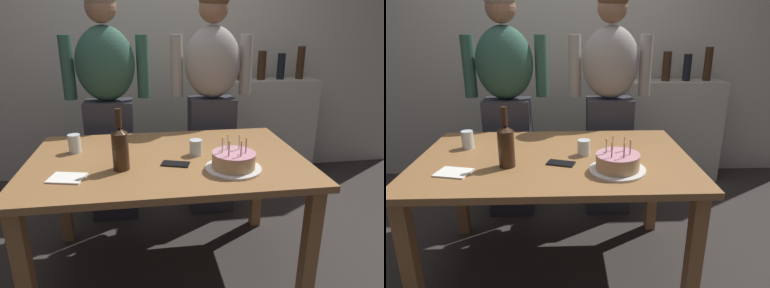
% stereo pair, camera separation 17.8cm
% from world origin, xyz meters
% --- Properties ---
extents(ground_plane, '(10.00, 10.00, 0.00)m').
position_xyz_m(ground_plane, '(0.00, 0.00, 0.00)').
color(ground_plane, '#332D2B').
extents(back_wall, '(5.20, 0.10, 2.60)m').
position_xyz_m(back_wall, '(0.00, 1.55, 1.30)').
color(back_wall, beige).
rests_on(back_wall, ground_plane).
extents(dining_table, '(1.50, 0.96, 0.74)m').
position_xyz_m(dining_table, '(0.00, 0.00, 0.64)').
color(dining_table, olive).
rests_on(dining_table, ground_plane).
extents(birthday_cake, '(0.28, 0.28, 0.17)m').
position_xyz_m(birthday_cake, '(0.32, -0.22, 0.78)').
color(birthday_cake, white).
rests_on(birthday_cake, dining_table).
extents(water_glass_near, '(0.07, 0.07, 0.11)m').
position_xyz_m(water_glass_near, '(-0.51, 0.15, 0.79)').
color(water_glass_near, silver).
rests_on(water_glass_near, dining_table).
extents(water_glass_far, '(0.07, 0.07, 0.09)m').
position_xyz_m(water_glass_far, '(0.16, 0.01, 0.78)').
color(water_glass_far, silver).
rests_on(water_glass_far, dining_table).
extents(wine_bottle, '(0.08, 0.08, 0.31)m').
position_xyz_m(wine_bottle, '(-0.24, -0.14, 0.86)').
color(wine_bottle, '#382314').
rests_on(wine_bottle, dining_table).
extents(cell_phone, '(0.16, 0.11, 0.01)m').
position_xyz_m(cell_phone, '(0.04, -0.12, 0.74)').
color(cell_phone, black).
rests_on(cell_phone, dining_table).
extents(napkin_stack, '(0.19, 0.16, 0.01)m').
position_xyz_m(napkin_stack, '(-0.49, -0.22, 0.74)').
color(napkin_stack, white).
rests_on(napkin_stack, dining_table).
extents(person_man_bearded, '(0.61, 0.27, 1.66)m').
position_xyz_m(person_man_bearded, '(-0.37, 0.72, 0.87)').
color(person_man_bearded, '#33333D').
rests_on(person_man_bearded, ground_plane).
extents(person_woman_cardigan, '(0.61, 0.27, 1.66)m').
position_xyz_m(person_woman_cardigan, '(0.40, 0.72, 0.87)').
color(person_woman_cardigan, '#33333D').
rests_on(person_woman_cardigan, ground_plane).
extents(shelf_cabinet, '(0.89, 0.30, 1.26)m').
position_xyz_m(shelf_cabinet, '(1.08, 1.33, 0.49)').
color(shelf_cabinet, beige).
rests_on(shelf_cabinet, ground_plane).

